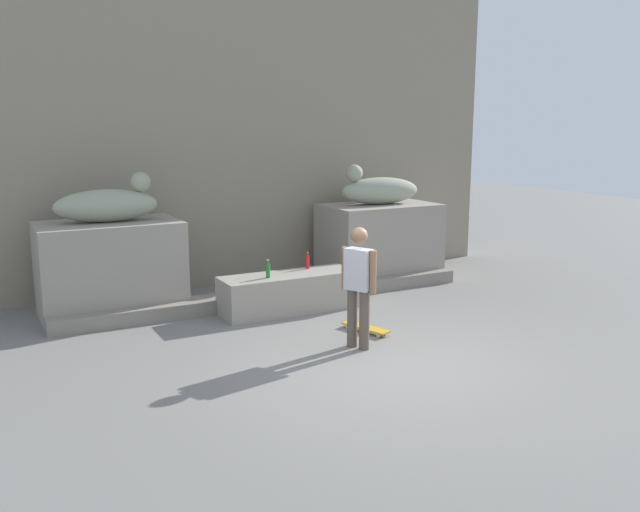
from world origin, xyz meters
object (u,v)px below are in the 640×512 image
object	(u,v)px
bottle_red	(308,262)
bottle_green	(268,270)
statue_reclining_right	(378,190)
skater	(359,282)
statue_reclining_left	(109,204)
skateboard	(366,328)

from	to	relation	value
bottle_red	bottle_green	bearing A→B (deg)	-159.87
statue_reclining_right	bottle_red	bearing A→B (deg)	33.40
skater	statue_reclining_left	bearing A→B (deg)	11.70
skateboard	bottle_red	xyz separation A→B (m)	(-0.05, 1.78, 0.67)
statue_reclining_right	skateboard	xyz separation A→B (m)	(-2.02, -2.82, -1.71)
statue_reclining_left	skater	bearing A→B (deg)	-49.92
statue_reclining_left	statue_reclining_right	world-z (taller)	same
statue_reclining_left	skateboard	distance (m)	4.49
statue_reclining_right	skateboard	world-z (taller)	statue_reclining_right
statue_reclining_right	statue_reclining_left	bearing A→B (deg)	6.76
skateboard	bottle_red	distance (m)	1.91
skater	bottle_green	distance (m)	2.08
statue_reclining_right	skateboard	bearing A→B (deg)	61.13
skater	skateboard	size ratio (longest dim) A/B	2.03
statue_reclining_left	bottle_red	bearing A→B (deg)	-16.29
statue_reclining_right	skater	xyz separation A→B (m)	(-2.49, -3.38, -0.85)
statue_reclining_left	skateboard	size ratio (longest dim) A/B	1.97
statue_reclining_left	skateboard	bearing A→B (deg)	-39.99
skater	bottle_red	size ratio (longest dim) A/B	5.90
bottle_green	statue_reclining_left	bearing A→B (deg)	147.61
statue_reclining_left	bottle_red	world-z (taller)	statue_reclining_left
skateboard	bottle_green	bearing A→B (deg)	14.83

